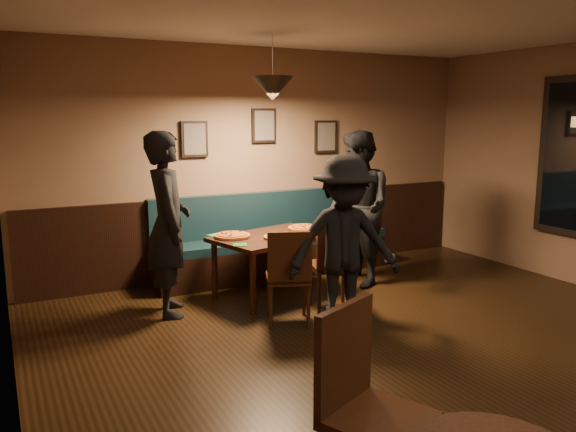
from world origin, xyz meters
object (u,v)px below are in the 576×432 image
object	(u,v)px
dining_table	(273,265)
diner_left	(168,224)
diner_front	(344,244)
cafe_chair_far	(380,416)
chair_near_right	(332,264)
diner_right	(358,209)
booth_bench	(274,236)
tabasco_bottle	(323,226)
chair_near_left	(288,276)
soda_glass	(330,228)

from	to	relation	value
dining_table	diner_left	distance (m)	1.31
diner_front	cafe_chair_far	world-z (taller)	diner_front
chair_near_right	diner_front	size ratio (longest dim) A/B	0.60
diner_right	cafe_chair_far	size ratio (longest dim) A/B	1.73
booth_bench	chair_near_right	xyz separation A→B (m)	(-0.04, -1.42, -0.02)
tabasco_bottle	chair_near_left	bearing A→B (deg)	-138.69
diner_left	cafe_chair_far	world-z (taller)	diner_left
chair_near_left	chair_near_right	bearing A→B (deg)	34.76
chair_near_right	booth_bench	bearing A→B (deg)	103.50
diner_right	soda_glass	size ratio (longest dim) A/B	11.92
dining_table	diner_front	bearing A→B (deg)	-98.15
booth_bench	diner_front	size ratio (longest dim) A/B	1.85
chair_near_left	diner_right	size ratio (longest dim) A/B	0.51
chair_near_left	diner_right	bearing A→B (deg)	52.52
diner_right	soda_glass	distance (m)	0.57
chair_near_left	diner_left	distance (m)	1.29
dining_table	diner_left	xyz separation A→B (m)	(-1.17, -0.04, 0.57)
soda_glass	cafe_chair_far	xyz separation A→B (m)	(-1.64, -3.12, -0.23)
booth_bench	soda_glass	distance (m)	1.05
dining_table	diner_right	bearing A→B (deg)	-18.35
chair_near_right	diner_right	size ratio (longest dim) A/B	0.54
tabasco_bottle	diner_right	bearing A→B (deg)	4.23
chair_near_right	dining_table	bearing A→B (deg)	130.08
chair_near_right	soda_glass	xyz separation A→B (m)	(0.23, 0.42, 0.27)
diner_right	tabasco_bottle	xyz separation A→B (m)	(-0.49, -0.04, -0.16)
chair_near_right	diner_right	bearing A→B (deg)	55.55
chair_near_left	diner_left	xyz separation A→B (m)	(-0.93, 0.78, 0.45)
chair_near_left	cafe_chair_far	xyz separation A→B (m)	(-0.84, -2.58, 0.06)
diner_front	soda_glass	xyz separation A→B (m)	(0.41, 0.92, -0.05)
diner_right	cafe_chair_far	xyz separation A→B (m)	(-2.15, -3.33, -0.38)
booth_bench	cafe_chair_far	world-z (taller)	cafe_chair_far
chair_near_left	cafe_chair_far	distance (m)	2.71
chair_near_right	cafe_chair_far	size ratio (longest dim) A/B	0.92
booth_bench	diner_front	distance (m)	1.96
diner_right	dining_table	bearing A→B (deg)	-86.51
diner_right	diner_front	size ratio (longest dim) A/B	1.12
chair_near_right	diner_right	xyz separation A→B (m)	(0.74, 0.63, 0.42)
diner_right	diner_front	xyz separation A→B (m)	(-0.92, -1.13, -0.10)
diner_front	tabasco_bottle	size ratio (longest dim) A/B	12.17
booth_bench	dining_table	xyz separation A→B (m)	(-0.36, -0.73, -0.16)
diner_front	soda_glass	world-z (taller)	diner_front
chair_near_left	chair_near_right	world-z (taller)	chair_near_right
soda_glass	dining_table	bearing A→B (deg)	153.86
diner_right	soda_glass	world-z (taller)	diner_right
chair_near_right	diner_front	world-z (taller)	diner_front
chair_near_left	soda_glass	world-z (taller)	chair_near_left
chair_near_left	chair_near_right	distance (m)	0.58
chair_near_right	tabasco_bottle	xyz separation A→B (m)	(0.25, 0.60, 0.26)
diner_left	booth_bench	bearing A→B (deg)	-51.56
booth_bench	cafe_chair_far	distance (m)	4.37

